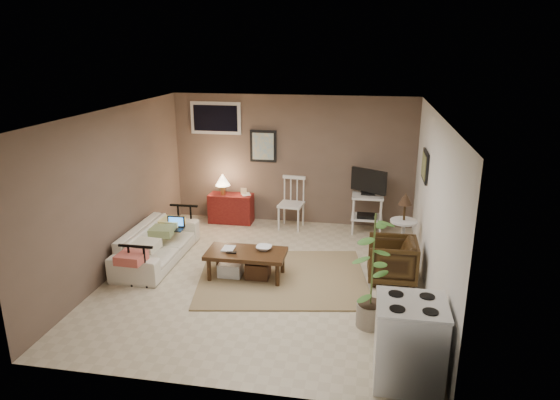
% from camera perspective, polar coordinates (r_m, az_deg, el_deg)
% --- Properties ---
extents(floor, '(5.00, 5.00, 0.00)m').
position_cam_1_polar(floor, '(7.37, -1.62, -8.84)').
color(floor, '#C1B293').
rests_on(floor, ground).
extents(art_back, '(0.50, 0.03, 0.60)m').
position_cam_1_polar(art_back, '(9.33, -1.93, 6.16)').
color(art_back, black).
extents(art_right, '(0.03, 0.60, 0.45)m').
position_cam_1_polar(art_right, '(7.77, 16.25, 3.76)').
color(art_right, black).
extents(window, '(0.96, 0.03, 0.60)m').
position_cam_1_polar(window, '(9.47, -7.36, 9.27)').
color(window, silver).
extents(rug, '(2.69, 2.30, 0.02)m').
position_cam_1_polar(rug, '(7.34, 0.30, -8.85)').
color(rug, '#937E56').
rests_on(rug, floor).
extents(coffee_table, '(1.15, 0.60, 0.43)m').
position_cam_1_polar(coffee_table, '(7.28, -3.93, -7.12)').
color(coffee_table, '#381D0F').
rests_on(coffee_table, floor).
extents(sofa, '(0.55, 1.88, 0.74)m').
position_cam_1_polar(sofa, '(8.02, -13.90, -4.26)').
color(sofa, '#F0E4CF').
rests_on(sofa, floor).
extents(sofa_pillows, '(0.36, 1.79, 0.13)m').
position_cam_1_polar(sofa_pillows, '(7.79, -14.27, -4.27)').
color(sofa_pillows, beige).
rests_on(sofa_pillows, sofa).
extents(sofa_end_rails, '(0.51, 1.88, 0.63)m').
position_cam_1_polar(sofa_end_rails, '(8.00, -13.16, -4.66)').
color(sofa_end_rails, black).
rests_on(sofa_end_rails, floor).
extents(laptop, '(0.29, 0.21, 0.20)m').
position_cam_1_polar(laptop, '(8.20, -11.89, -2.85)').
color(laptop, black).
rests_on(laptop, sofa).
extents(red_console, '(0.82, 0.37, 0.95)m').
position_cam_1_polar(red_console, '(9.53, -5.70, -0.64)').
color(red_console, maroon).
rests_on(red_console, floor).
extents(spindle_chair, '(0.47, 0.47, 0.95)m').
position_cam_1_polar(spindle_chair, '(9.17, 1.31, -0.52)').
color(spindle_chair, silver).
rests_on(spindle_chair, floor).
extents(tv_stand, '(0.62, 0.45, 1.17)m').
position_cam_1_polar(tv_stand, '(9.01, 9.99, 0.07)').
color(tv_stand, silver).
rests_on(tv_stand, floor).
extents(side_table, '(0.41, 0.41, 1.11)m').
position_cam_1_polar(side_table, '(7.90, 13.98, -2.14)').
color(side_table, silver).
rests_on(side_table, floor).
extents(armchair, '(0.63, 0.68, 0.69)m').
position_cam_1_polar(armchair, '(7.32, 12.69, -6.50)').
color(armchair, '#32220E').
rests_on(armchair, floor).
extents(potted_plant, '(0.36, 0.36, 1.45)m').
position_cam_1_polar(potted_plant, '(5.95, 10.54, -7.54)').
color(potted_plant, gray).
rests_on(potted_plant, floor).
extents(stove, '(0.68, 0.63, 0.89)m').
position_cam_1_polar(stove, '(5.27, 14.54, -15.47)').
color(stove, white).
rests_on(stove, floor).
extents(bowl, '(0.23, 0.06, 0.23)m').
position_cam_1_polar(bowl, '(7.22, -1.86, -4.86)').
color(bowl, '#381D0F').
rests_on(bowl, coffee_table).
extents(book_table, '(0.17, 0.02, 0.23)m').
position_cam_1_polar(book_table, '(7.29, -6.60, -4.71)').
color(book_table, '#381D0F').
rests_on(book_table, coffee_table).
extents(book_console, '(0.15, 0.08, 0.21)m').
position_cam_1_polar(book_console, '(9.37, -4.40, 1.18)').
color(book_console, '#381D0F').
rests_on(book_console, red_console).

